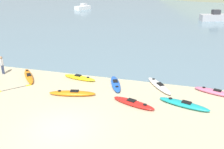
{
  "coord_description": "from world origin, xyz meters",
  "views": [
    {
      "loc": [
        6.5,
        -11.82,
        8.54
      ],
      "look_at": [
        0.83,
        7.86,
        0.5
      ],
      "focal_mm": 42.0,
      "sensor_mm": 36.0,
      "label": 1
    }
  ],
  "objects_px": {
    "kayak_on_sand_7": "(215,92)",
    "moored_boat_1": "(213,17)",
    "kayak_on_sand_8": "(72,93)",
    "kayak_on_sand_3": "(184,104)",
    "kayak_on_sand_2": "(116,84)",
    "kayak_on_sand_6": "(159,85)",
    "moored_boat_3": "(83,7)",
    "kayak_on_sand_1": "(80,78)",
    "loose_paddle": "(14,88)",
    "kayak_on_sand_4": "(133,103)",
    "person_near_waterline": "(2,64)",
    "kayak_on_sand_0": "(29,76)"
  },
  "relations": [
    {
      "from": "kayak_on_sand_7",
      "to": "moored_boat_1",
      "type": "height_order",
      "value": "moored_boat_1"
    },
    {
      "from": "kayak_on_sand_8",
      "to": "kayak_on_sand_7",
      "type": "bearing_deg",
      "value": 17.28
    },
    {
      "from": "kayak_on_sand_3",
      "to": "kayak_on_sand_7",
      "type": "relative_size",
      "value": 1.15
    },
    {
      "from": "kayak_on_sand_2",
      "to": "kayak_on_sand_3",
      "type": "height_order",
      "value": "kayak_on_sand_3"
    },
    {
      "from": "kayak_on_sand_6",
      "to": "moored_boat_1",
      "type": "bearing_deg",
      "value": 79.49
    },
    {
      "from": "moored_boat_3",
      "to": "kayak_on_sand_7",
      "type": "bearing_deg",
      "value": -56.43
    },
    {
      "from": "moored_boat_1",
      "to": "moored_boat_3",
      "type": "height_order",
      "value": "moored_boat_1"
    },
    {
      "from": "kayak_on_sand_7",
      "to": "moored_boat_1",
      "type": "xyz_separation_m",
      "value": [
        1.97,
        33.12,
        0.59
      ]
    },
    {
      "from": "kayak_on_sand_7",
      "to": "kayak_on_sand_1",
      "type": "bearing_deg",
      "value": -179.24
    },
    {
      "from": "kayak_on_sand_3",
      "to": "moored_boat_1",
      "type": "distance_m",
      "value": 36.0
    },
    {
      "from": "kayak_on_sand_7",
      "to": "kayak_on_sand_8",
      "type": "height_order",
      "value": "kayak_on_sand_8"
    },
    {
      "from": "kayak_on_sand_6",
      "to": "kayak_on_sand_7",
      "type": "height_order",
      "value": "kayak_on_sand_6"
    },
    {
      "from": "kayak_on_sand_7",
      "to": "moored_boat_3",
      "type": "bearing_deg",
      "value": 123.57
    },
    {
      "from": "loose_paddle",
      "to": "kayak_on_sand_3",
      "type": "bearing_deg",
      "value": 3.02
    },
    {
      "from": "kayak_on_sand_8",
      "to": "kayak_on_sand_4",
      "type": "bearing_deg",
      "value": -2.73
    },
    {
      "from": "kayak_on_sand_3",
      "to": "person_near_waterline",
      "type": "distance_m",
      "value": 15.86
    },
    {
      "from": "kayak_on_sand_1",
      "to": "kayak_on_sand_4",
      "type": "height_order",
      "value": "kayak_on_sand_1"
    },
    {
      "from": "kayak_on_sand_6",
      "to": "kayak_on_sand_8",
      "type": "xyz_separation_m",
      "value": [
        -6.01,
        -3.2,
        -0.0
      ]
    },
    {
      "from": "kayak_on_sand_1",
      "to": "moored_boat_1",
      "type": "xyz_separation_m",
      "value": [
        12.82,
        33.27,
        0.59
      ]
    },
    {
      "from": "person_near_waterline",
      "to": "moored_boat_3",
      "type": "height_order",
      "value": "person_near_waterline"
    },
    {
      "from": "kayak_on_sand_8",
      "to": "person_near_waterline",
      "type": "relative_size",
      "value": 2.13
    },
    {
      "from": "kayak_on_sand_8",
      "to": "kayak_on_sand_1",
      "type": "bearing_deg",
      "value": 102.73
    },
    {
      "from": "kayak_on_sand_1",
      "to": "kayak_on_sand_6",
      "type": "relative_size",
      "value": 0.94
    },
    {
      "from": "kayak_on_sand_1",
      "to": "loose_paddle",
      "type": "xyz_separation_m",
      "value": [
        -4.25,
        -3.17,
        -0.15
      ]
    },
    {
      "from": "kayak_on_sand_3",
      "to": "moored_boat_1",
      "type": "relative_size",
      "value": 0.73
    },
    {
      "from": "kayak_on_sand_0",
      "to": "kayak_on_sand_1",
      "type": "bearing_deg",
      "value": 11.34
    },
    {
      "from": "loose_paddle",
      "to": "kayak_on_sand_0",
      "type": "bearing_deg",
      "value": 92.9
    },
    {
      "from": "moored_boat_1",
      "to": "kayak_on_sand_6",
      "type": "bearing_deg",
      "value": -100.51
    },
    {
      "from": "kayak_on_sand_7",
      "to": "person_near_waterline",
      "type": "relative_size",
      "value": 1.88
    },
    {
      "from": "kayak_on_sand_3",
      "to": "kayak_on_sand_4",
      "type": "relative_size",
      "value": 1.09
    },
    {
      "from": "kayak_on_sand_6",
      "to": "moored_boat_1",
      "type": "relative_size",
      "value": 0.66
    },
    {
      "from": "kayak_on_sand_4",
      "to": "person_near_waterline",
      "type": "bearing_deg",
      "value": 168.41
    },
    {
      "from": "kayak_on_sand_1",
      "to": "kayak_on_sand_3",
      "type": "relative_size",
      "value": 0.85
    },
    {
      "from": "kayak_on_sand_3",
      "to": "kayak_on_sand_7",
      "type": "xyz_separation_m",
      "value": [
        2.19,
        2.63,
        -0.0
      ]
    },
    {
      "from": "person_near_waterline",
      "to": "loose_paddle",
      "type": "relative_size",
      "value": 0.75
    },
    {
      "from": "kayak_on_sand_3",
      "to": "loose_paddle",
      "type": "relative_size",
      "value": 1.61
    },
    {
      "from": "kayak_on_sand_0",
      "to": "loose_paddle",
      "type": "distance_m",
      "value": 2.3
    },
    {
      "from": "kayak_on_sand_1",
      "to": "kayak_on_sand_3",
      "type": "bearing_deg",
      "value": -16.0
    },
    {
      "from": "person_near_waterline",
      "to": "loose_paddle",
      "type": "distance_m",
      "value": 3.87
    },
    {
      "from": "kayak_on_sand_1",
      "to": "person_near_waterline",
      "type": "distance_m",
      "value": 7.15
    },
    {
      "from": "kayak_on_sand_4",
      "to": "person_near_waterline",
      "type": "relative_size",
      "value": 1.98
    },
    {
      "from": "kayak_on_sand_4",
      "to": "kayak_on_sand_8",
      "type": "relative_size",
      "value": 0.93
    },
    {
      "from": "kayak_on_sand_7",
      "to": "loose_paddle",
      "type": "height_order",
      "value": "kayak_on_sand_7"
    },
    {
      "from": "kayak_on_sand_7",
      "to": "kayak_on_sand_8",
      "type": "relative_size",
      "value": 0.88
    },
    {
      "from": "moored_boat_3",
      "to": "kayak_on_sand_1",
      "type": "bearing_deg",
      "value": -68.34
    },
    {
      "from": "moored_boat_1",
      "to": "person_near_waterline",
      "type": "bearing_deg",
      "value": -120.36
    },
    {
      "from": "kayak_on_sand_0",
      "to": "kayak_on_sand_8",
      "type": "relative_size",
      "value": 0.89
    },
    {
      "from": "kayak_on_sand_2",
      "to": "kayak_on_sand_7",
      "type": "xyz_separation_m",
      "value": [
        7.58,
        0.54,
        0.01
      ]
    },
    {
      "from": "kayak_on_sand_3",
      "to": "moored_boat_3",
      "type": "height_order",
      "value": "moored_boat_3"
    },
    {
      "from": "kayak_on_sand_1",
      "to": "kayak_on_sand_2",
      "type": "bearing_deg",
      "value": -6.83
    }
  ]
}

